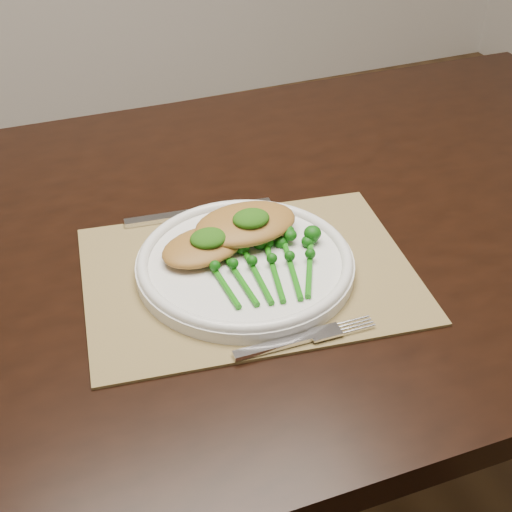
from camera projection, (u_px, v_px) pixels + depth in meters
name	position (u px, v px, depth m)	size (l,w,h in m)	color
floor	(277.00, 487.00, 1.55)	(4.00, 4.00, 0.00)	#52371C
dining_table	(238.00, 406.00, 1.24)	(1.63, 0.95, 0.75)	black
placemat	(249.00, 274.00, 0.93)	(0.43, 0.31, 0.00)	olive
dinner_plate	(245.00, 263.00, 0.93)	(0.28, 0.28, 0.03)	white
knife	(185.00, 215.00, 1.03)	(0.22, 0.04, 0.01)	silver
fork	(314.00, 336.00, 0.83)	(0.18, 0.02, 0.01)	silver
chicken_fillet_left	(203.00, 247.00, 0.93)	(0.12, 0.08, 0.02)	#A3712F
chicken_fillet_right	(246.00, 224.00, 0.96)	(0.14, 0.10, 0.03)	#A3712F
pesto_dollop_left	(209.00, 238.00, 0.92)	(0.05, 0.04, 0.02)	#164209
pesto_dollop_right	(251.00, 218.00, 0.94)	(0.05, 0.04, 0.02)	#164209
broccolini_bundle	(265.00, 273.00, 0.90)	(0.16, 0.18, 0.04)	#166B0E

